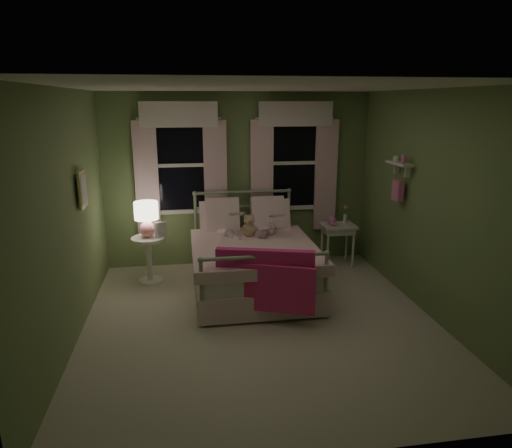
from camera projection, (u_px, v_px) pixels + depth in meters
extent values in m
plane|color=beige|center=(261.00, 322.00, 5.26)|extent=(4.20, 4.20, 0.00)
plane|color=white|center=(262.00, 87.00, 4.58)|extent=(4.20, 4.20, 0.00)
plane|color=#708952|center=(238.00, 180.00, 6.92)|extent=(4.00, 0.00, 4.00)
plane|color=#708952|center=(316.00, 289.00, 2.91)|extent=(4.00, 0.00, 4.00)
plane|color=#708952|center=(67.00, 220.00, 4.62)|extent=(0.00, 4.20, 4.20)
plane|color=#708952|center=(433.00, 206.00, 5.22)|extent=(0.00, 4.20, 4.20)
cube|color=white|center=(252.00, 260.00, 6.07)|extent=(1.44, 1.94, 0.26)
cube|color=white|center=(252.00, 277.00, 6.13)|extent=(1.54, 2.02, 0.30)
cube|color=white|center=(254.00, 251.00, 5.88)|extent=(1.58, 1.75, 0.14)
cylinder|color=#9EB793|center=(200.00, 271.00, 5.99)|extent=(0.04, 1.90, 0.04)
cylinder|color=#9EB793|center=(302.00, 265.00, 6.20)|extent=(0.04, 1.90, 0.04)
cylinder|color=#9EB793|center=(196.00, 231.00, 6.84)|extent=(0.04, 0.04, 1.15)
cylinder|color=#9EB793|center=(288.00, 227.00, 7.06)|extent=(0.04, 0.04, 1.15)
sphere|color=#9EB793|center=(195.00, 193.00, 6.69)|extent=(0.07, 0.07, 0.07)
sphere|color=#9EB793|center=(289.00, 191.00, 6.91)|extent=(0.07, 0.07, 0.07)
cylinder|color=#9EB793|center=(243.00, 192.00, 6.80)|extent=(1.42, 0.04, 0.04)
cylinder|color=#9EB793|center=(243.00, 206.00, 6.86)|extent=(1.38, 0.03, 0.03)
cylinder|color=#9EB793|center=(202.00, 294.00, 5.04)|extent=(0.04, 0.04, 0.80)
cylinder|color=#9EB793|center=(326.00, 286.00, 5.25)|extent=(0.04, 0.04, 0.80)
sphere|color=#9EB793|center=(201.00, 260.00, 4.93)|extent=(0.07, 0.07, 0.07)
sphere|color=#9EB793|center=(327.00, 253.00, 5.15)|extent=(0.07, 0.07, 0.07)
cylinder|color=#9EB793|center=(265.00, 257.00, 5.04)|extent=(1.42, 0.04, 0.04)
cube|color=white|center=(219.00, 220.00, 6.58)|extent=(0.55, 0.32, 0.57)
cube|color=white|center=(271.00, 218.00, 6.69)|extent=(0.55, 0.32, 0.57)
cube|color=white|center=(222.00, 215.00, 6.56)|extent=(0.48, 0.30, 0.51)
cube|color=white|center=(267.00, 213.00, 6.66)|extent=(0.48, 0.30, 0.51)
cube|color=#DA2A79|center=(265.00, 263.00, 5.06)|extent=(1.09, 0.39, 0.32)
cube|color=#EB2E7B|center=(266.00, 288.00, 5.07)|extent=(1.04, 0.43, 0.55)
imported|color=#F7D1DD|center=(227.00, 214.00, 6.31)|extent=(0.32, 0.26, 0.76)
imported|color=#F7D1DD|center=(267.00, 213.00, 6.40)|extent=(0.44, 0.41, 0.74)
imported|color=beige|center=(229.00, 218.00, 6.07)|extent=(0.20, 0.12, 0.26)
imported|color=beige|center=(270.00, 219.00, 6.17)|extent=(0.20, 0.12, 0.26)
sphere|color=tan|center=(249.00, 230.00, 6.27)|extent=(0.20, 0.20, 0.20)
sphere|color=tan|center=(249.00, 220.00, 6.21)|extent=(0.14, 0.14, 0.14)
sphere|color=tan|center=(246.00, 217.00, 6.19)|extent=(0.06, 0.06, 0.06)
sphere|color=tan|center=(252.00, 216.00, 6.20)|extent=(0.06, 0.06, 0.06)
sphere|color=tan|center=(244.00, 229.00, 6.22)|extent=(0.08, 0.08, 0.08)
sphere|color=tan|center=(255.00, 229.00, 6.24)|extent=(0.08, 0.08, 0.08)
sphere|color=#8C6B51|center=(250.00, 222.00, 6.16)|extent=(0.05, 0.05, 0.05)
cylinder|color=white|center=(148.00, 239.00, 6.27)|extent=(0.46, 0.46, 0.04)
cylinder|color=white|center=(149.00, 260.00, 6.36)|extent=(0.08, 0.08, 0.60)
cylinder|color=white|center=(151.00, 280.00, 6.44)|extent=(0.34, 0.34, 0.03)
sphere|color=pink|center=(147.00, 229.00, 6.24)|extent=(0.22, 0.22, 0.22)
cylinder|color=pink|center=(147.00, 220.00, 6.21)|extent=(0.03, 0.03, 0.13)
cylinder|color=#FFEAC6|center=(146.00, 211.00, 6.17)|extent=(0.32, 0.32, 0.24)
imported|color=beige|center=(155.00, 238.00, 6.21)|extent=(0.21, 0.26, 0.02)
cube|color=white|center=(338.00, 226.00, 6.93)|extent=(0.50, 0.40, 0.04)
cube|color=white|center=(338.00, 230.00, 6.95)|extent=(0.44, 0.34, 0.08)
cylinder|color=white|center=(328.00, 249.00, 6.84)|extent=(0.04, 0.04, 0.60)
cylinder|color=white|center=(353.00, 248.00, 6.90)|extent=(0.04, 0.04, 0.60)
cylinder|color=white|center=(322.00, 243.00, 7.13)|extent=(0.04, 0.04, 0.60)
cylinder|color=white|center=(346.00, 242.00, 7.19)|extent=(0.04, 0.04, 0.60)
sphere|color=pink|center=(332.00, 221.00, 6.89)|extent=(0.14, 0.14, 0.14)
cube|color=pink|center=(334.00, 224.00, 6.81)|extent=(0.10, 0.05, 0.04)
cylinder|color=white|center=(345.00, 219.00, 6.97)|extent=(0.05, 0.05, 0.14)
cylinder|color=#4C7F3F|center=(345.00, 212.00, 6.94)|extent=(0.01, 0.01, 0.12)
sphere|color=pink|center=(346.00, 207.00, 6.93)|extent=(0.06, 0.06, 0.06)
cube|color=black|center=(181.00, 165.00, 6.71)|extent=(0.76, 0.02, 1.35)
cube|color=white|center=(179.00, 116.00, 6.51)|extent=(0.84, 0.05, 0.06)
cube|color=white|center=(183.00, 212.00, 6.88)|extent=(0.84, 0.05, 0.06)
cube|color=white|center=(153.00, 166.00, 6.63)|extent=(0.06, 0.05, 1.40)
cube|color=white|center=(208.00, 165.00, 6.75)|extent=(0.06, 0.05, 1.40)
cube|color=white|center=(181.00, 165.00, 6.69)|extent=(0.76, 0.04, 0.05)
cube|color=silver|center=(147.00, 180.00, 6.63)|extent=(0.34, 0.06, 1.70)
cube|color=silver|center=(216.00, 178.00, 6.78)|extent=(0.34, 0.06, 1.70)
cube|color=white|center=(179.00, 114.00, 6.44)|extent=(1.10, 0.08, 0.36)
cylinder|color=white|center=(179.00, 119.00, 6.49)|extent=(1.20, 0.03, 0.03)
cube|color=black|center=(293.00, 163.00, 6.97)|extent=(0.76, 0.02, 1.35)
cube|color=white|center=(295.00, 116.00, 6.77)|extent=(0.84, 0.05, 0.06)
cube|color=white|center=(293.00, 208.00, 7.13)|extent=(0.84, 0.05, 0.06)
cube|color=white|center=(268.00, 163.00, 6.89)|extent=(0.06, 0.05, 1.40)
cube|color=white|center=(319.00, 162.00, 7.01)|extent=(0.06, 0.05, 1.40)
cube|color=white|center=(294.00, 163.00, 6.95)|extent=(0.76, 0.04, 0.05)
cube|color=white|center=(262.00, 177.00, 6.88)|extent=(0.34, 0.06, 1.70)
cube|color=silver|center=(326.00, 176.00, 7.03)|extent=(0.34, 0.06, 1.70)
cube|color=white|center=(296.00, 114.00, 6.70)|extent=(1.10, 0.08, 0.36)
cylinder|color=white|center=(295.00, 118.00, 6.75)|extent=(1.20, 0.03, 0.03)
cube|color=white|center=(399.00, 163.00, 5.76)|extent=(0.15, 0.50, 0.03)
cube|color=white|center=(407.00, 171.00, 5.65)|extent=(0.06, 0.03, 0.14)
cube|color=white|center=(396.00, 168.00, 5.93)|extent=(0.06, 0.03, 0.14)
cylinder|color=pink|center=(403.00, 159.00, 5.65)|extent=(0.06, 0.06, 0.10)
sphere|color=white|center=(396.00, 159.00, 5.85)|extent=(0.08, 0.08, 0.08)
cube|color=pink|center=(398.00, 191.00, 5.86)|extent=(0.08, 0.18, 0.26)
cube|color=beige|center=(82.00, 189.00, 5.14)|extent=(0.03, 0.32, 0.42)
cube|color=silver|center=(84.00, 189.00, 5.15)|extent=(0.01, 0.25, 0.34)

